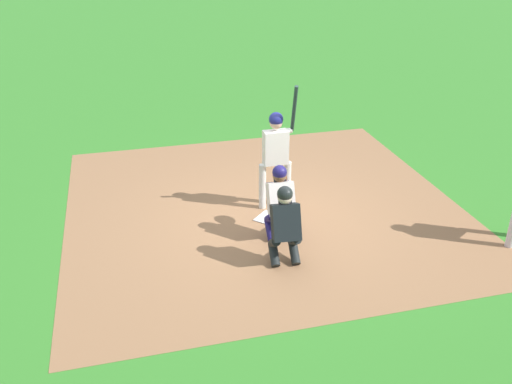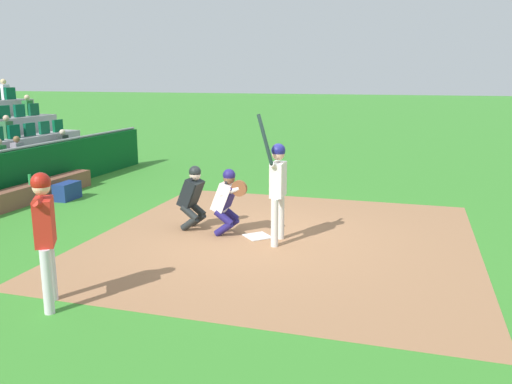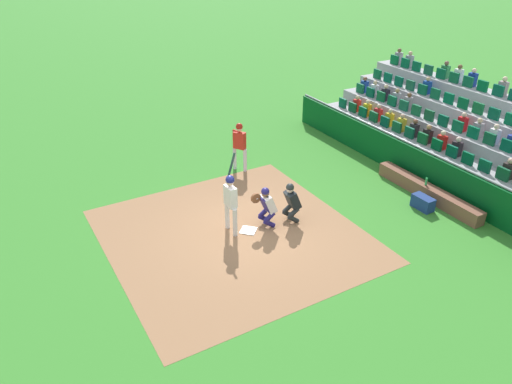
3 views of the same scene
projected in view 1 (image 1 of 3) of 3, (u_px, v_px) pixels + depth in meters
The scene contains 6 objects.
ground_plane at pixel (270, 219), 9.82m from camera, with size 160.00×160.00×0.00m, color #38842B.
infield_dirt_patch at pixel (263, 206), 10.26m from camera, with size 7.09×6.87×0.01m, color #9C6D4A.
home_plate_marker at pixel (270, 218), 9.82m from camera, with size 0.44×0.44×0.02m, color white.
batter_at_plate at pixel (276, 149), 9.75m from camera, with size 0.62×0.45×2.35m.
catcher_crouching at pixel (280, 198), 8.98m from camera, with size 0.47×0.71×1.29m.
home_plate_umpire at pixel (285, 223), 8.28m from camera, with size 0.48×0.48×1.29m.
Camera 1 is at (-2.24, -8.28, 4.81)m, focal length 38.72 mm.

